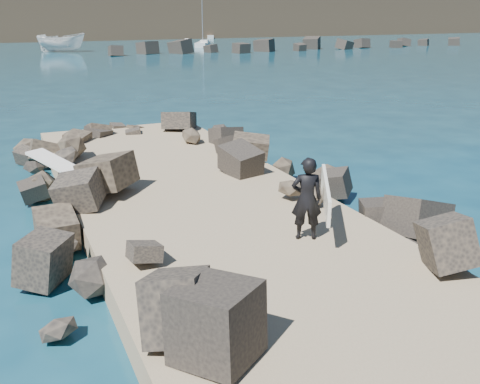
{
  "coord_description": "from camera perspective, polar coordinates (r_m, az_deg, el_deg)",
  "views": [
    {
      "loc": [
        -4.29,
        -10.52,
        5.04
      ],
      "look_at": [
        0.0,
        -1.0,
        1.5
      ],
      "focal_mm": 40.0,
      "sensor_mm": 36.0,
      "label": 1
    }
  ],
  "objects": [
    {
      "name": "ground",
      "position": [
        12.43,
        -1.9,
        -5.21
      ],
      "size": [
        800.0,
        800.0,
        0.0
      ],
      "primitive_type": "plane",
      "color": "#0F384C",
      "rests_on": "ground"
    },
    {
      "name": "jetty",
      "position": [
        10.65,
        2.23,
        -7.71
      ],
      "size": [
        6.0,
        26.0,
        0.6
      ],
      "primitive_type": "cube",
      "color": "#8C7759",
      "rests_on": "ground"
    },
    {
      "name": "riprap_left",
      "position": [
        10.19,
        -13.99,
        -8.33
      ],
      "size": [
        2.6,
        22.0,
        1.0
      ],
      "primitive_type": "cube",
      "color": "black",
      "rests_on": "ground"
    },
    {
      "name": "riprap_right",
      "position": [
        12.39,
        13.31,
        -3.29
      ],
      "size": [
        2.6,
        22.0,
        1.0
      ],
      "primitive_type": "cube",
      "color": "black",
      "rests_on": "ground"
    },
    {
      "name": "breakwater_secondary",
      "position": [
        76.52,
        6.9,
        15.27
      ],
      "size": [
        52.0,
        4.0,
        1.2
      ],
      "primitive_type": "cube",
      "color": "black",
      "rests_on": "ground"
    },
    {
      "name": "surfboard_resting",
      "position": [
        15.05,
        -18.54,
        2.31
      ],
      "size": [
        1.65,
        2.16,
        0.07
      ],
      "primitive_type": "cube",
      "rotation": [
        0.0,
        0.0,
        0.57
      ],
      "color": "white",
      "rests_on": "riprap_left"
    },
    {
      "name": "boat_imported",
      "position": [
        75.66,
        -18.53,
        14.89
      ],
      "size": [
        6.61,
        4.42,
        2.39
      ],
      "primitive_type": "imported",
      "rotation": [
        0.0,
        0.0,
        1.2
      ],
      "color": "silver",
      "rests_on": "ground"
    },
    {
      "name": "surfer_with_board",
      "position": [
        10.86,
        7.42,
        -0.64
      ],
      "size": [
        1.37,
        1.9,
        1.72
      ],
      "color": "black",
      "rests_on": "jetty"
    },
    {
      "name": "sailboat_f",
      "position": [
        109.87,
        -3.37,
        16.25
      ],
      "size": [
        2.18,
        5.39,
        6.54
      ],
      "color": "silver",
      "rests_on": "ground"
    },
    {
      "name": "sailboat_d",
      "position": [
        83.87,
        -3.96,
        15.47
      ],
      "size": [
        4.66,
        6.95,
        8.5
      ],
      "color": "silver",
      "rests_on": "ground"
    }
  ]
}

